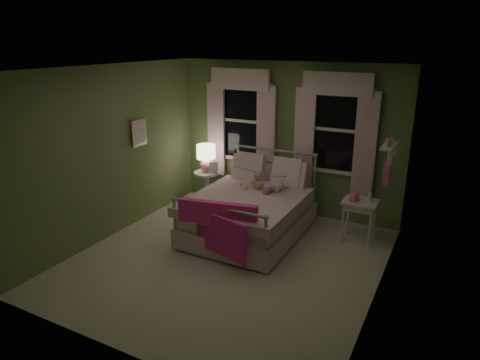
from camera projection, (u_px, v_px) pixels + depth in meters
The scene contains 18 objects.
room_shell at pixel (226, 171), 5.58m from camera, with size 4.20×4.20×4.20m.
bed at pixel (250, 211), 6.66m from camera, with size 1.58×2.04×1.18m.
pink_throw at pixel (217, 222), 5.73m from camera, with size 1.10×0.38×0.71m.
child_left at pixel (247, 169), 6.97m from camera, with size 0.25×0.16×0.69m, color #F7D1DD.
child_right at pixel (278, 174), 6.72m from camera, with size 0.34×0.27×0.71m, color #F7D1DD.
book_left at pixel (240, 171), 6.75m from camera, with size 0.20×0.27×0.03m, color beige.
book_right at pixel (272, 178), 6.51m from camera, with size 0.20×0.27×0.02m, color beige.
teddy_bear at pixel (258, 182), 6.76m from camera, with size 0.23×0.18×0.31m.
nightstand_left at pixel (207, 184), 7.80m from camera, with size 0.46×0.46×0.65m.
table_lamp at pixel (206, 156), 7.63m from camera, with size 0.34×0.34×0.49m.
book_nightstand at pixel (209, 173), 7.62m from camera, with size 0.16×0.22×0.02m, color beige.
nightstand_right at pixel (360, 207), 6.38m from camera, with size 0.50×0.40×0.64m.
pink_toy at pixel (354, 196), 6.37m from camera, with size 0.14×0.19×0.14m.
bud_vase at pixel (370, 192), 6.30m from camera, with size 0.06×0.06×0.28m.
window_left at pixel (241, 117), 7.56m from camera, with size 1.34×0.13×1.96m.
window_right at pixel (335, 126), 6.81m from camera, with size 1.34×0.13×1.96m.
wall_shelf at pixel (388, 160), 5.26m from camera, with size 0.15×0.50×0.60m.
framed_picture at pixel (139, 133), 6.87m from camera, with size 0.03×0.32×0.42m.
Camera 1 is at (2.63, -4.64, 2.94)m, focal length 32.00 mm.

